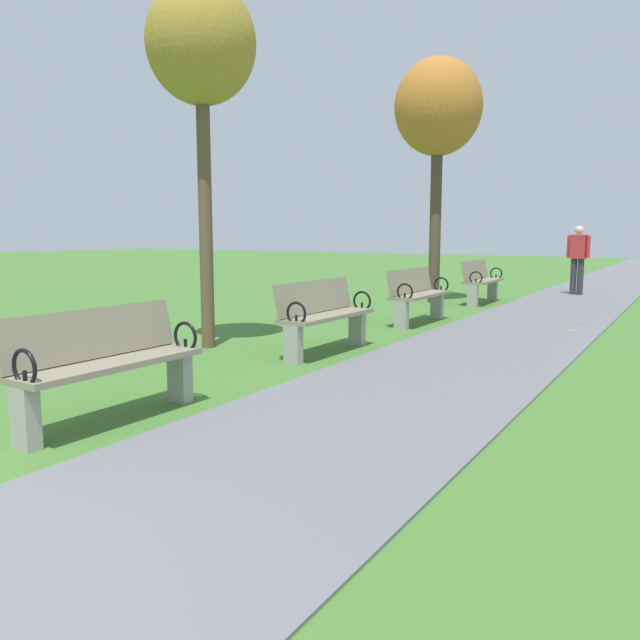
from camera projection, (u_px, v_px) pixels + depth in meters
name	position (u px, v px, depth m)	size (l,w,h in m)	color
paved_walkway	(599.00, 288.00, 16.87)	(2.26, 44.00, 0.02)	slate
park_bench_2	(106.00, 362.00, 4.98)	(0.51, 1.61, 0.90)	gray
park_bench_3	(324.00, 314.00, 7.83)	(0.52, 1.61, 0.90)	gray
park_bench_4	(418.00, 294.00, 10.36)	(0.49, 1.60, 0.90)	gray
park_bench_5	(481.00, 280.00, 13.28)	(0.50, 1.61, 0.90)	gray
tree_2	(201.00, 49.00, 7.78)	(1.35, 1.35, 4.55)	brown
tree_3	(438.00, 110.00, 13.01)	(1.80, 1.80, 5.04)	#4C3D2D
pedestrian_walking	(578.00, 256.00, 14.92)	(0.53, 0.26, 1.62)	#2D2D38
scattered_leaves	(447.00, 317.00, 11.12)	(4.15, 15.56, 0.02)	#BC842D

